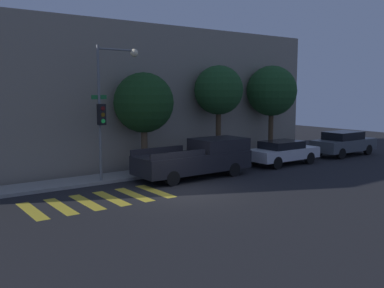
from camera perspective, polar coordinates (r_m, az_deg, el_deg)
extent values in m
plane|color=black|center=(17.35, -1.18, -6.43)|extent=(60.00, 60.00, 0.00)
cube|color=gray|center=(20.73, -7.65, -4.05)|extent=(26.00, 1.75, 0.14)
cube|color=gray|center=(24.19, -12.65, 6.18)|extent=(26.00, 6.00, 7.47)
cube|color=gold|center=(15.69, -20.55, -8.36)|extent=(0.45, 2.60, 0.00)
cube|color=gold|center=(15.97, -17.15, -7.96)|extent=(0.45, 2.60, 0.00)
cube|color=gold|center=(16.29, -13.87, -7.54)|extent=(0.45, 2.60, 0.00)
cube|color=gold|center=(16.67, -10.74, -7.12)|extent=(0.45, 2.60, 0.00)
cube|color=gold|center=(17.09, -7.77, -6.70)|extent=(0.45, 2.60, 0.00)
cube|color=gold|center=(17.56, -4.95, -6.29)|extent=(0.45, 2.60, 0.00)
cylinder|color=slate|center=(18.93, -12.23, 3.73)|extent=(0.12, 0.12, 6.00)
cube|color=black|center=(18.74, -11.97, 3.86)|extent=(0.30, 0.30, 0.90)
cylinder|color=#4C0C0C|center=(18.58, -11.79, 4.67)|extent=(0.18, 0.02, 0.18)
cylinder|color=#593D0A|center=(18.59, -11.77, 3.84)|extent=(0.18, 0.02, 0.18)
cylinder|color=#26E54C|center=(18.61, -11.75, 3.01)|extent=(0.18, 0.02, 0.18)
cube|color=#19662D|center=(18.90, -12.29, 6.13)|extent=(0.70, 0.02, 0.18)
cylinder|color=slate|center=(19.35, -10.05, 12.30)|extent=(1.74, 0.08, 0.08)
sphere|color=#F9E5B2|center=(19.74, -7.72, 11.95)|extent=(0.36, 0.36, 0.36)
cube|color=black|center=(20.03, 0.14, -2.40)|extent=(5.65, 1.96, 0.84)
cube|color=black|center=(20.87, 3.59, -0.04)|extent=(2.54, 1.81, 0.60)
cube|color=black|center=(19.88, -4.63, -0.87)|extent=(2.83, 0.08, 0.28)
cube|color=black|center=(18.44, -1.82, -1.48)|extent=(2.83, 0.08, 0.28)
cylinder|color=black|center=(21.85, 2.47, -2.72)|extent=(0.66, 0.22, 0.66)
cylinder|color=black|center=(20.51, 5.58, -3.40)|extent=(0.66, 0.22, 0.66)
cylinder|color=black|center=(19.89, -5.47, -3.73)|extent=(0.66, 0.22, 0.66)
cylinder|color=black|center=(18.41, -2.64, -4.59)|extent=(0.66, 0.22, 0.66)
cube|color=silver|center=(24.15, 12.00, -1.22)|extent=(4.25, 1.76, 0.58)
cube|color=black|center=(24.01, 11.86, -0.08)|extent=(2.21, 1.55, 0.41)
cylinder|color=black|center=(25.69, 12.64, -1.40)|extent=(0.66, 0.22, 0.66)
cylinder|color=black|center=(24.69, 15.39, -1.82)|extent=(0.66, 0.22, 0.66)
cylinder|color=black|center=(23.79, 8.43, -1.98)|extent=(0.66, 0.22, 0.66)
cylinder|color=black|center=(22.71, 11.23, -2.47)|extent=(0.66, 0.22, 0.66)
cube|color=#4C5156|center=(28.56, 19.59, -0.09)|extent=(4.54, 1.77, 0.70)
cube|color=black|center=(28.40, 19.51, 1.08)|extent=(2.36, 1.56, 0.48)
cylinder|color=black|center=(30.20, 19.83, -0.39)|extent=(0.66, 0.22, 0.66)
cylinder|color=black|center=(29.35, 22.40, -0.71)|extent=(0.66, 0.22, 0.66)
cylinder|color=black|center=(27.93, 16.58, -0.85)|extent=(0.66, 0.22, 0.66)
cylinder|color=black|center=(27.00, 19.26, -1.22)|extent=(0.66, 0.22, 0.66)
cylinder|color=brown|center=(21.08, -6.36, -0.73)|extent=(0.31, 0.31, 2.40)
sphere|color=#193D19|center=(20.89, -6.45, 5.51)|extent=(2.92, 2.92, 2.92)
cylinder|color=#4C3823|center=(23.70, 3.53, 1.01)|extent=(0.29, 0.29, 3.09)
sphere|color=#1E4721|center=(23.56, 3.57, 7.19)|extent=(2.69, 2.69, 2.69)
cylinder|color=#4C3823|center=(26.53, 10.45, 1.38)|extent=(0.30, 0.30, 2.91)
sphere|color=#1E4721|center=(26.40, 10.58, 6.98)|extent=(3.03, 3.03, 3.03)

